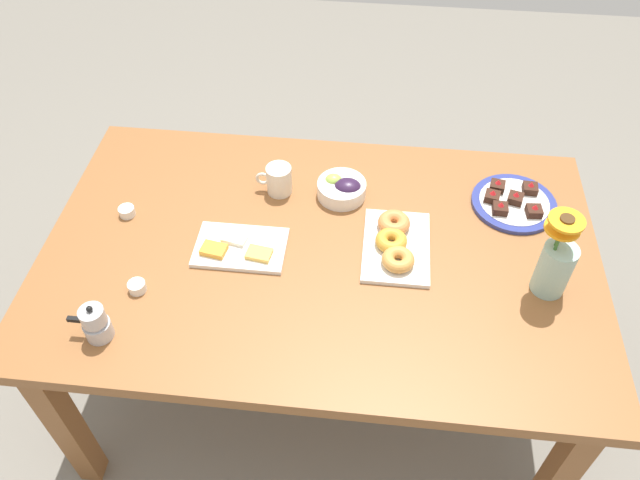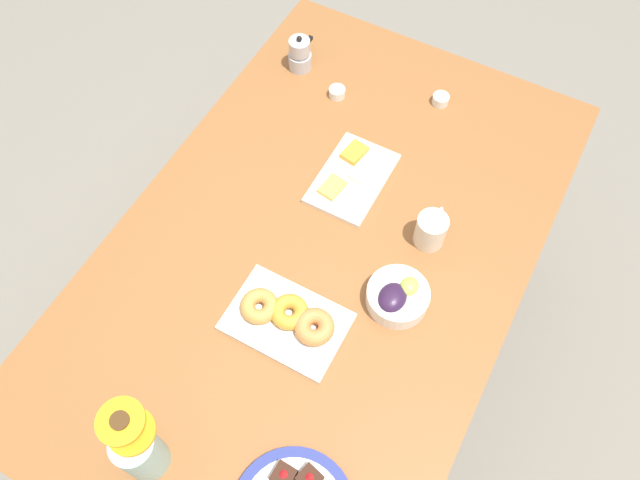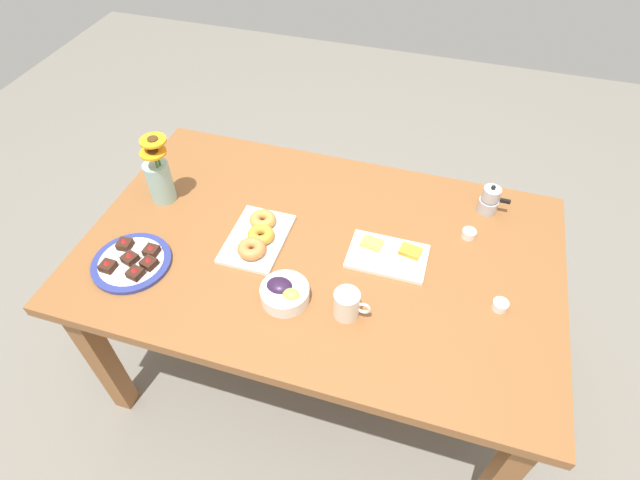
# 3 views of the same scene
# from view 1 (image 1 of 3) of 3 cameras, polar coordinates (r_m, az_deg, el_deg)

# --- Properties ---
(ground_plane) EXTENTS (6.00, 6.00, 0.00)m
(ground_plane) POSITION_cam_1_polar(r_m,az_deg,el_deg) (2.40, 0.00, -12.75)
(ground_plane) COLOR slate
(dining_table) EXTENTS (1.60, 1.00, 0.74)m
(dining_table) POSITION_cam_1_polar(r_m,az_deg,el_deg) (1.86, 0.00, -2.62)
(dining_table) COLOR brown
(dining_table) RESTS_ON ground_plane
(coffee_mug) EXTENTS (0.11, 0.08, 0.09)m
(coffee_mug) POSITION_cam_1_polar(r_m,az_deg,el_deg) (1.94, -3.81, 5.55)
(coffee_mug) COLOR silver
(coffee_mug) RESTS_ON dining_table
(grape_bowl) EXTENTS (0.15, 0.15, 0.07)m
(grape_bowl) POSITION_cam_1_polar(r_m,az_deg,el_deg) (1.94, 2.03, 4.75)
(grape_bowl) COLOR white
(grape_bowl) RESTS_ON dining_table
(cheese_platter) EXTENTS (0.26, 0.17, 0.03)m
(cheese_platter) POSITION_cam_1_polar(r_m,az_deg,el_deg) (1.80, -7.38, -0.68)
(cheese_platter) COLOR white
(cheese_platter) RESTS_ON dining_table
(croissant_platter) EXTENTS (0.19, 0.28, 0.05)m
(croissant_platter) POSITION_cam_1_polar(r_m,az_deg,el_deg) (1.80, 6.89, -0.26)
(croissant_platter) COLOR white
(croissant_platter) RESTS_ON dining_table
(jam_cup_honey) EXTENTS (0.05, 0.05, 0.03)m
(jam_cup_honey) POSITION_cam_1_polar(r_m,az_deg,el_deg) (1.97, -17.25, 2.54)
(jam_cup_honey) COLOR white
(jam_cup_honey) RESTS_ON dining_table
(jam_cup_berry) EXTENTS (0.05, 0.05, 0.03)m
(jam_cup_berry) POSITION_cam_1_polar(r_m,az_deg,el_deg) (1.76, -16.39, -4.09)
(jam_cup_berry) COLOR white
(jam_cup_berry) RESTS_ON dining_table
(dessert_plate) EXTENTS (0.26, 0.26, 0.05)m
(dessert_plate) POSITION_cam_1_polar(r_m,az_deg,el_deg) (2.01, 17.27, 3.31)
(dessert_plate) COLOR navy
(dessert_plate) RESTS_ON dining_table
(flower_vase) EXTENTS (0.11, 0.10, 0.27)m
(flower_vase) POSITION_cam_1_polar(r_m,az_deg,el_deg) (1.74, 20.69, -2.12)
(flower_vase) COLOR #99C1B7
(flower_vase) RESTS_ON dining_table
(moka_pot) EXTENTS (0.11, 0.07, 0.12)m
(moka_pot) POSITION_cam_1_polar(r_m,az_deg,el_deg) (1.67, -19.82, -7.21)
(moka_pot) COLOR #B7B7BC
(moka_pot) RESTS_ON dining_table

